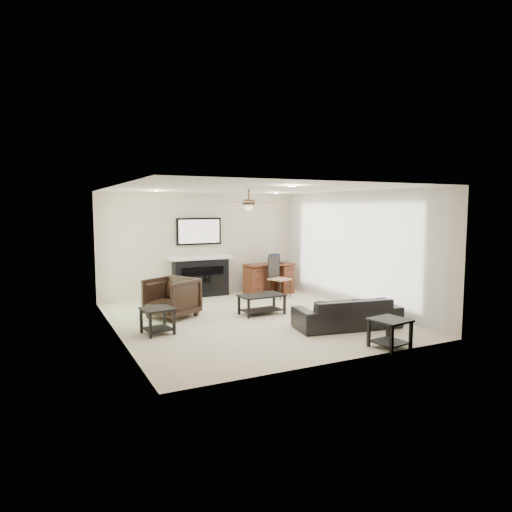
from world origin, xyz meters
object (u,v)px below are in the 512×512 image
object	(u,v)px
sofa	(347,313)
armchair	(172,298)
desk	(269,279)
fireplace_unit	(201,257)
coffee_table	(262,305)

from	to	relation	value
sofa	armchair	xyz separation A→B (m)	(-2.60, 2.15, 0.12)
armchair	desk	world-z (taller)	armchair
fireplace_unit	desk	world-z (taller)	fireplace_unit
sofa	coffee_table	bearing A→B (deg)	-50.96
sofa	fireplace_unit	bearing A→B (deg)	-60.92
sofa	fireplace_unit	xyz separation A→B (m)	(-1.37, 3.90, 0.68)
coffee_table	fireplace_unit	size ratio (longest dim) A/B	0.47
coffee_table	desk	world-z (taller)	desk
desk	sofa	bearing A→B (deg)	-94.32
fireplace_unit	sofa	bearing A→B (deg)	-70.60
armchair	fireplace_unit	world-z (taller)	fireplace_unit
armchair	sofa	bearing A→B (deg)	20.74
sofa	armchair	world-z (taller)	armchair
coffee_table	fireplace_unit	bearing A→B (deg)	99.47
sofa	armchair	distance (m)	3.38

